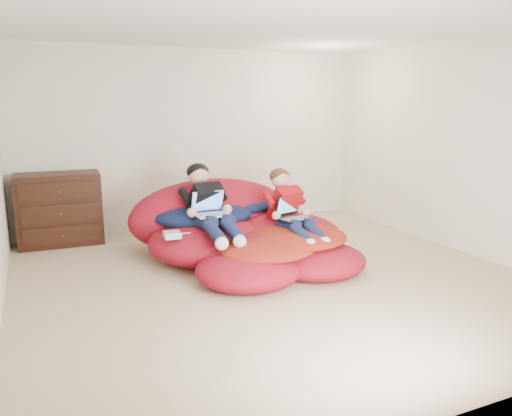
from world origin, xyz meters
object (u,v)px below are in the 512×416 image
(younger_boy, at_px, (290,206))
(laptop_black, at_px, (292,212))
(beanbag_pile, at_px, (242,234))
(older_boy, at_px, (208,202))
(laptop_white, at_px, (210,209))
(dresser, at_px, (60,209))

(younger_boy, xyz_separation_m, laptop_black, (0.00, -0.05, -0.06))
(younger_boy, bearing_deg, beanbag_pile, 143.67)
(younger_boy, bearing_deg, older_boy, 160.40)
(younger_boy, distance_m, laptop_black, 0.08)
(younger_boy, relative_size, laptop_white, 2.95)
(laptop_white, bearing_deg, younger_boy, -13.96)
(beanbag_pile, bearing_deg, older_boy, -177.56)
(beanbag_pile, height_order, older_boy, older_boy)
(dresser, bearing_deg, older_boy, -45.18)
(beanbag_pile, distance_m, laptop_white, 0.56)
(older_boy, distance_m, younger_boy, 0.92)
(older_boy, distance_m, laptop_black, 0.94)
(laptop_white, relative_size, laptop_black, 0.85)
(younger_boy, bearing_deg, laptop_white, 166.04)
(beanbag_pile, bearing_deg, dresser, 142.32)
(dresser, bearing_deg, beanbag_pile, -37.68)
(younger_boy, height_order, laptop_black, younger_boy)
(dresser, relative_size, laptop_black, 2.44)
(older_boy, relative_size, younger_boy, 1.16)
(laptop_white, bearing_deg, dresser, 133.07)
(dresser, distance_m, laptop_white, 2.15)
(dresser, height_order, laptop_black, dresser)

